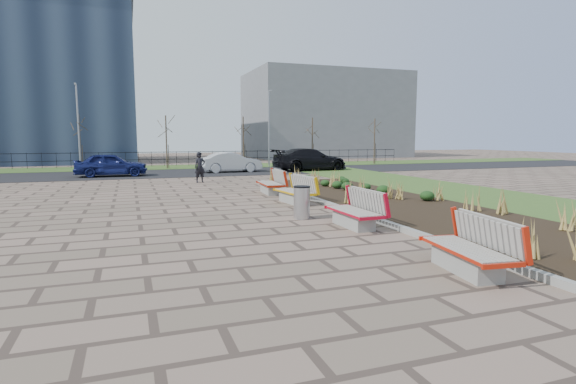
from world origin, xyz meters
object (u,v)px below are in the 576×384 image
object	(u,v)px
bench_c	(294,190)
car_blue	(111,165)
bench_b	(353,209)
lamp_east	(269,129)
car_black	(310,159)
pedestrian	(200,167)
car_silver	(231,162)
bench_a	(466,246)
litter_bin	(302,203)
bench_d	(270,182)
lamp_west	(78,128)

from	to	relation	value
bench_c	car_blue	xyz separation A→B (m)	(-6.78, 14.15, 0.24)
bench_b	lamp_east	distance (m)	24.75
bench_c	car_black	bearing A→B (deg)	59.65
car_black	bench_b	bearing A→B (deg)	156.43
pedestrian	car_silver	size ratio (longest dim) A/B	0.40
bench_a	car_black	distance (m)	24.50
litter_bin	lamp_east	distance (m)	23.36
pedestrian	bench_a	bearing A→B (deg)	-94.63
bench_a	bench_c	distance (m)	9.07
lamp_east	litter_bin	bearing A→B (deg)	-104.64
bench_c	bench_d	world-z (taller)	same
bench_a	car_silver	distance (m)	24.14
bench_b	pedestrian	distance (m)	13.61
pedestrian	lamp_east	distance (m)	13.04
lamp_east	car_black	bearing A→B (deg)	-72.14
bench_a	car_silver	bearing A→B (deg)	95.77
car_silver	bench_d	bearing A→B (deg)	172.82
pedestrian	car_silver	distance (m)	7.02
bench_d	lamp_west	distance (m)	18.90
pedestrian	car_blue	world-z (taller)	pedestrian
litter_bin	car_blue	world-z (taller)	car_blue
bench_a	lamp_west	xyz separation A→B (m)	(-9.00, 28.49, 2.54)
bench_a	bench_d	xyz separation A→B (m)	(0.00, 12.06, 0.00)
lamp_east	bench_b	bearing A→B (deg)	-101.72
bench_a	lamp_west	bearing A→B (deg)	115.49
lamp_west	bench_c	bearing A→B (deg)	-65.13
lamp_west	lamp_east	size ratio (longest dim) A/B	1.00
lamp_west	lamp_east	distance (m)	14.00
bench_b	car_blue	size ratio (longest dim) A/B	0.50
car_silver	litter_bin	bearing A→B (deg)	171.54
lamp_west	bench_d	bearing A→B (deg)	-61.28
car_blue	lamp_east	bearing A→B (deg)	-64.85
bench_d	lamp_east	distance (m)	17.36
bench_d	litter_bin	size ratio (longest dim) A/B	2.16
bench_d	litter_bin	world-z (taller)	bench_d
car_blue	car_silver	world-z (taller)	car_blue
litter_bin	lamp_west	xyz separation A→B (m)	(-8.13, 22.46, 2.55)
bench_b	lamp_west	bearing A→B (deg)	109.78
bench_a	litter_bin	distance (m)	6.09
bench_b	litter_bin	distance (m)	1.86
bench_a	bench_b	bearing A→B (deg)	97.96
bench_b	bench_c	world-z (taller)	same
bench_a	bench_c	bearing A→B (deg)	97.96
car_silver	car_blue	bearing A→B (deg)	93.82
litter_bin	car_blue	distance (m)	18.19
bench_d	litter_bin	xyz separation A→B (m)	(-0.87, -6.03, -0.01)
litter_bin	car_black	world-z (taller)	car_black
bench_c	lamp_west	xyz separation A→B (m)	(-9.00, 19.42, 2.54)
car_silver	lamp_east	distance (m)	6.42
bench_a	car_silver	size ratio (longest dim) A/B	0.51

